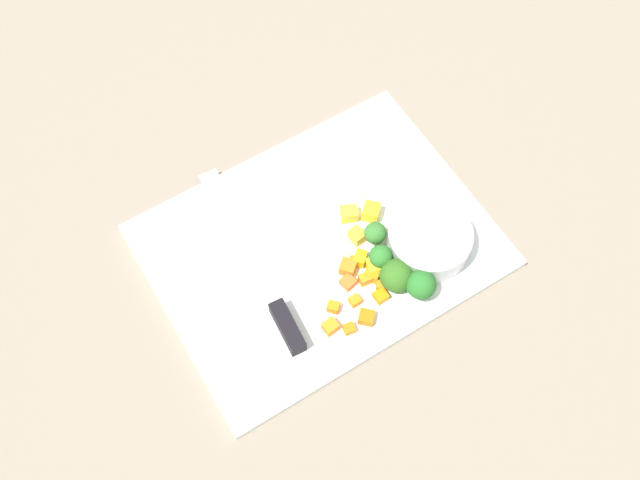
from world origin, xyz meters
TOP-DOWN VIEW (x-y plane):
  - ground_plane at (0.00, 0.00)m, footprint 4.00×4.00m
  - cutting_board at (0.00, 0.00)m, footprint 0.42×0.32m
  - prep_bowl at (0.11, -0.08)m, footprint 0.11×0.11m
  - chef_knife at (-0.09, -0.03)m, footprint 0.05×0.28m
  - carrot_dice_0 at (-0.05, -0.10)m, footprint 0.02×0.02m
  - carrot_dice_1 at (0.02, -0.10)m, footprint 0.02×0.02m
  - carrot_dice_2 at (0.00, -0.07)m, footprint 0.02×0.02m
  - carrot_dice_3 at (-0.01, -0.12)m, footprint 0.03×0.03m
  - carrot_dice_4 at (0.02, -0.07)m, footprint 0.02×0.01m
  - carrot_dice_5 at (0.02, -0.04)m, footprint 0.02×0.01m
  - carrot_dice_6 at (-0.01, -0.09)m, footprint 0.01×0.01m
  - carrot_dice_7 at (-0.03, -0.08)m, footprint 0.02×0.02m
  - carrot_dice_8 at (0.03, -0.07)m, footprint 0.03×0.03m
  - carrot_dice_9 at (0.03, -0.09)m, footprint 0.02×0.02m
  - carrot_dice_10 at (-0.03, -0.12)m, footprint 0.02×0.01m
  - carrot_dice_11 at (0.01, -0.05)m, footprint 0.03×0.03m
  - pepper_dice_0 at (0.03, -0.05)m, footprint 0.02×0.02m
  - pepper_dice_1 at (0.04, -0.02)m, footprint 0.02×0.02m
  - pepper_dice_2 at (0.05, 0.01)m, footprint 0.03×0.03m
  - pepper_dice_3 at (0.08, -0.00)m, footprint 0.03×0.03m
  - pepper_dice_4 at (0.04, -0.07)m, footprint 0.02×0.02m
  - broccoli_floret_0 at (0.05, -0.09)m, footprint 0.04×0.04m
  - broccoli_floret_1 at (0.07, -0.12)m, footprint 0.04×0.04m
  - broccoli_floret_2 at (0.06, -0.03)m, footprint 0.03×0.03m
  - broccoli_floret_3 at (0.05, -0.06)m, footprint 0.03×0.03m

SIDE VIEW (x-z plane):
  - ground_plane at x=0.00m, z-range 0.00..0.00m
  - cutting_board at x=0.00m, z-range 0.00..0.01m
  - carrot_dice_5 at x=0.02m, z-range 0.01..0.02m
  - carrot_dice_10 at x=-0.03m, z-range 0.01..0.02m
  - carrot_dice_6 at x=-0.01m, z-range 0.01..0.02m
  - carrot_dice_2 at x=0.00m, z-range 0.01..0.02m
  - carrot_dice_1 at x=0.02m, z-range 0.01..0.02m
  - carrot_dice_9 at x=0.03m, z-range 0.01..0.02m
  - carrot_dice_7 at x=-0.03m, z-range 0.01..0.03m
  - carrot_dice_3 at x=-0.01m, z-range 0.01..0.03m
  - carrot_dice_4 at x=0.02m, z-range 0.01..0.03m
  - carrot_dice_0 at x=-0.05m, z-range 0.01..0.03m
  - carrot_dice_8 at x=0.03m, z-range 0.01..0.03m
  - carrot_dice_11 at x=0.01m, z-range 0.01..0.03m
  - pepper_dice_4 at x=0.04m, z-range 0.01..0.03m
  - pepper_dice_0 at x=0.03m, z-range 0.01..0.03m
  - pepper_dice_2 at x=0.05m, z-range 0.01..0.03m
  - pepper_dice_1 at x=0.04m, z-range 0.01..0.03m
  - chef_knife at x=-0.09m, z-range 0.01..0.03m
  - pepper_dice_3 at x=0.08m, z-range 0.01..0.03m
  - prep_bowl at x=0.11m, z-range 0.01..0.05m
  - broccoli_floret_0 at x=0.05m, z-range 0.01..0.05m
  - broccoli_floret_3 at x=0.05m, z-range 0.02..0.05m
  - broccoli_floret_2 at x=0.06m, z-range 0.02..0.05m
  - broccoli_floret_1 at x=0.07m, z-range 0.01..0.06m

